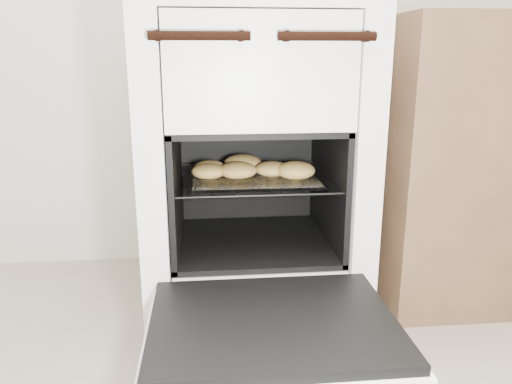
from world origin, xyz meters
TOP-DOWN VIEW (x-y plane):
  - stove at (-0.09, 1.14)m, footprint 0.65×0.73m
  - oven_door at (-0.09, 0.58)m, footprint 0.59×0.46m
  - oven_rack at (-0.09, 1.06)m, footprint 0.48×0.46m
  - foil_sheet at (-0.09, 1.04)m, footprint 0.37×0.33m
  - baked_rolls at (-0.10, 1.04)m, footprint 0.40×0.28m
  - counter at (0.83, 1.22)m, footprint 0.95×0.64m

SIDE VIEW (x-z plane):
  - oven_door at x=-0.09m, z-range 0.20..0.24m
  - oven_rack at x=-0.09m, z-range 0.46..0.46m
  - foil_sheet at x=-0.09m, z-range 0.46..0.47m
  - counter at x=0.83m, z-range 0.00..0.95m
  - stove at x=-0.09m, z-range -0.01..0.99m
  - baked_rolls at x=-0.10m, z-range 0.47..0.52m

